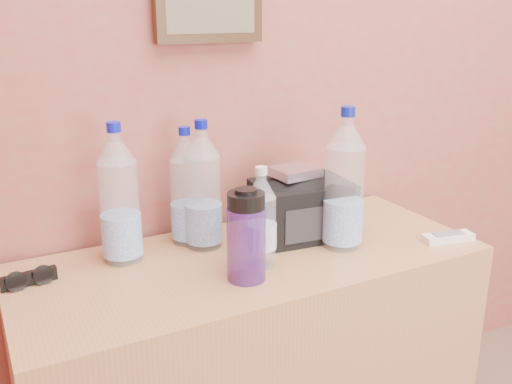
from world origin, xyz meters
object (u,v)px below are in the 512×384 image
(ac_remote, at_px, (448,237))
(toiletry_bag, at_px, (302,205))
(pet_large_b, at_px, (187,192))
(nalgene_bottle, at_px, (246,235))
(sunglasses, at_px, (29,278))
(foil_packet, at_px, (295,172))
(pet_large_d, at_px, (344,187))
(pet_small, at_px, (261,223))
(dresser, at_px, (253,379))
(pet_large_a, at_px, (119,201))
(pet_large_c, at_px, (203,192))

(ac_remote, distance_m, toiletry_bag, 0.41)
(pet_large_b, relative_size, nalgene_bottle, 1.43)
(sunglasses, xyz_separation_m, foil_packet, (0.70, -0.03, 0.17))
(pet_large_d, height_order, sunglasses, pet_large_d)
(sunglasses, bearing_deg, toiletry_bag, -9.26)
(pet_large_b, xyz_separation_m, pet_large_d, (0.35, -0.22, 0.03))
(pet_large_b, height_order, pet_small, pet_large_b)
(dresser, distance_m, toiletry_bag, 0.51)
(pet_large_b, distance_m, pet_small, 0.25)
(ac_remote, relative_size, toiletry_bag, 0.56)
(ac_remote, bearing_deg, pet_small, -178.94)
(sunglasses, height_order, ac_remote, sunglasses)
(ac_remote, bearing_deg, dresser, 175.16)
(pet_large_d, height_order, foil_packet, pet_large_d)
(pet_large_d, bearing_deg, sunglasses, 169.14)
(pet_large_d, relative_size, nalgene_bottle, 1.69)
(pet_small, distance_m, nalgene_bottle, 0.08)
(nalgene_bottle, bearing_deg, pet_large_b, 97.83)
(pet_large_a, relative_size, foil_packet, 2.98)
(nalgene_bottle, relative_size, sunglasses, 1.76)
(foil_packet, bearing_deg, ac_remote, -32.28)
(dresser, bearing_deg, pet_small, -95.64)
(pet_large_a, height_order, pet_large_b, pet_large_a)
(dresser, xyz_separation_m, pet_large_c, (-0.08, 0.12, 0.53))
(pet_large_c, distance_m, sunglasses, 0.47)
(pet_small, xyz_separation_m, foil_packet, (0.17, 0.12, 0.08))
(pet_large_a, xyz_separation_m, foil_packet, (0.47, -0.07, 0.03))
(pet_small, bearing_deg, dresser, 84.36)
(pet_large_a, relative_size, sunglasses, 2.80)
(pet_large_c, xyz_separation_m, pet_small, (0.08, -0.18, -0.04))
(ac_remote, bearing_deg, sunglasses, 178.41)
(pet_large_d, relative_size, sunglasses, 2.97)
(pet_large_b, distance_m, sunglasses, 0.45)
(pet_large_a, height_order, foil_packet, pet_large_a)
(pet_large_c, bearing_deg, toiletry_bag, -11.48)
(nalgene_bottle, distance_m, toiletry_bag, 0.31)
(sunglasses, height_order, foil_packet, foil_packet)
(pet_large_c, distance_m, pet_small, 0.20)
(pet_large_b, bearing_deg, nalgene_bottle, -82.17)
(pet_large_b, xyz_separation_m, nalgene_bottle, (0.04, -0.28, -0.03))
(ac_remote, bearing_deg, foil_packet, 159.74)
(pet_large_a, bearing_deg, sunglasses, -170.89)
(nalgene_bottle, xyz_separation_m, toiletry_bag, (0.26, 0.17, -0.02))
(nalgene_bottle, bearing_deg, ac_remote, -4.93)
(dresser, height_order, pet_large_a, pet_large_a)
(pet_large_d, relative_size, foil_packet, 3.17)
(toiletry_bag, xyz_separation_m, foil_packet, (-0.02, 0.00, 0.10))
(dresser, xyz_separation_m, pet_large_b, (-0.11, 0.17, 0.52))
(dresser, relative_size, pet_large_d, 3.19)
(pet_large_a, height_order, nalgene_bottle, pet_large_a)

